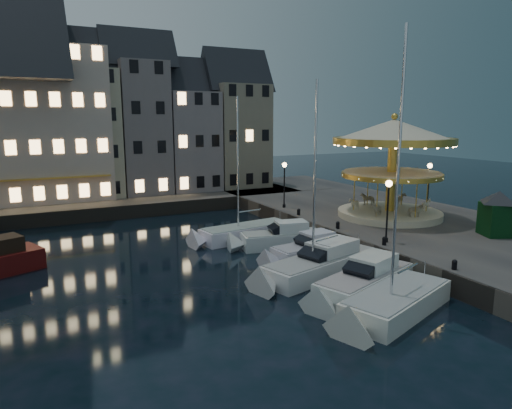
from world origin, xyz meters
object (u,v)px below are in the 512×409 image
ticket_kiosk (498,206)px  motorboat_d (304,253)px  bollard_c (338,225)px  motorboat_f (240,234)px  streetlamp_b (388,202)px  motorboat_b (361,283)px  bollard_b (384,240)px  motorboat_e (277,239)px  motorboat_c (317,265)px  carousel (393,149)px  bollard_d (299,212)px  bollard_a (454,264)px  motorboat_a (391,306)px  streetlamp_c (284,178)px  streetlamp_d (429,179)px

ticket_kiosk → motorboat_d: bearing=161.7°
bollard_c → motorboat_d: motorboat_d is taller
motorboat_d → motorboat_f: motorboat_f is taller
streetlamp_b → motorboat_b: 7.48m
bollard_c → motorboat_b: motorboat_b is taller
bollard_b → motorboat_e: bearing=123.8°
bollard_b → motorboat_c: motorboat_c is taller
motorboat_b → carousel: (11.21, 10.00, 6.29)m
motorboat_b → motorboat_f: (-1.17, 13.15, -0.11)m
bollard_d → motorboat_d: motorboat_d is taller
bollard_d → motorboat_c: bearing=-116.4°
motorboat_b → bollard_b: bearing=36.4°
bollard_c → motorboat_d: size_ratio=0.09×
bollard_a → bollard_c: (0.00, 10.50, 0.00)m
bollard_b → motorboat_c: (-5.17, 0.07, -0.92)m
bollard_a → motorboat_c: bearing=132.9°
bollard_b → motorboat_a: motorboat_a is taller
streetlamp_c → ticket_kiosk: (8.16, -15.65, -0.58)m
motorboat_f → bollard_c: bearing=-38.2°
streetlamp_d → motorboat_b: streetlamp_d is taller
bollard_b → ticket_kiosk: ticket_kiosk is taller
streetlamp_c → motorboat_b: (-5.35, -17.50, -3.38)m
motorboat_a → streetlamp_d: bearing=38.9°
bollard_d → ticket_kiosk: size_ratio=0.16×
streetlamp_c → bollard_d: streetlamp_c is taller
motorboat_e → carousel: bearing=-0.2°
bollard_c → bollard_b: bearing=-90.0°
carousel → motorboat_f: bearing=165.7°
motorboat_d → motorboat_c: bearing=-106.1°
streetlamp_b → bollard_c: 5.14m
bollard_c → ticket_kiosk: 11.15m
ticket_kiosk → bollard_d: bearing=125.8°
motorboat_a → motorboat_f: 16.02m
bollard_d → motorboat_d: size_ratio=0.09×
streetlamp_c → motorboat_b: streetlamp_c is taller
streetlamp_c → streetlamp_d: size_ratio=1.00×
motorboat_e → carousel: carousel is taller
bollard_c → motorboat_d: (-4.41, -2.30, -0.97)m
bollard_a → motorboat_b: (-4.75, 2.00, -0.96)m
bollard_a → ticket_kiosk: ticket_kiosk is taller
streetlamp_b → streetlamp_c: (0.00, 13.50, 0.00)m
motorboat_b → motorboat_f: 13.20m
streetlamp_b → motorboat_c: motorboat_c is taller
bollard_b → carousel: carousel is taller
bollard_a → carousel: (6.46, 12.01, 5.33)m
streetlamp_d → bollard_b: size_ratio=7.32×
bollard_d → motorboat_b: (-4.75, -14.00, -0.96)m
motorboat_b → carousel: size_ratio=0.81×
streetlamp_d → motorboat_b: (-16.65, -11.00, -3.38)m
streetlamp_d → ticket_kiosk: bearing=-108.9°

